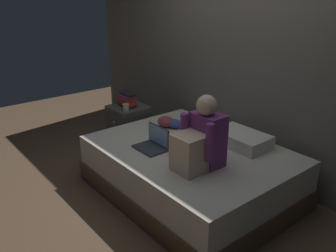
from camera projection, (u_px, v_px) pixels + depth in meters
ground_plane at (156, 194)px, 3.75m from camera, size 8.00×8.00×0.00m
wall_back at (241, 51)px, 3.96m from camera, size 5.60×0.10×2.70m
bed at (190, 171)px, 3.69m from camera, size 2.00×1.50×0.51m
nightstand at (129, 128)px, 4.68m from camera, size 0.44×0.46×0.59m
person_sitting at (200, 141)px, 3.14m from camera, size 0.39×0.44×0.66m
laptop at (153, 143)px, 3.57m from camera, size 0.32×0.23×0.22m
pillow at (241, 139)px, 3.65m from camera, size 0.56×0.36×0.13m
book_stack at (127, 100)px, 4.54m from camera, size 0.24×0.16×0.18m
mug at (126, 107)px, 4.39m from camera, size 0.08×0.08×0.09m
clothes_pile at (169, 122)px, 4.11m from camera, size 0.29×0.21×0.12m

